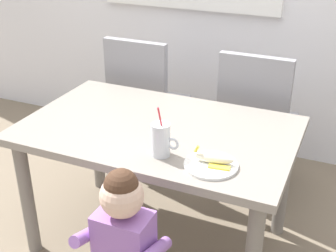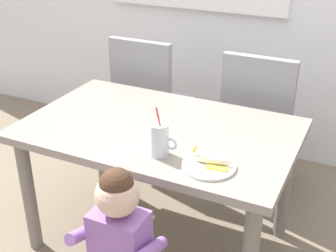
% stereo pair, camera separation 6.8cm
% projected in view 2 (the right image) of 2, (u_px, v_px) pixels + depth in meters
% --- Properties ---
extents(ground_plane, '(24.00, 24.00, 0.00)m').
position_uv_depth(ground_plane, '(160.00, 239.00, 2.55)').
color(ground_plane, '#7A6B56').
extents(dining_table, '(1.35, 0.84, 0.71)m').
position_uv_depth(dining_table, '(159.00, 144.00, 2.28)').
color(dining_table, gray).
rests_on(dining_table, ground).
extents(dining_chair_left, '(0.44, 0.44, 0.96)m').
position_uv_depth(dining_chair_left, '(149.00, 97.00, 3.01)').
color(dining_chair_left, gray).
rests_on(dining_chair_left, ground).
extents(dining_chair_right, '(0.44, 0.45, 0.96)m').
position_uv_depth(dining_chair_right, '(260.00, 118.00, 2.72)').
color(dining_chair_right, gray).
rests_on(dining_chair_right, ground).
extents(toddler_standing, '(0.33, 0.24, 0.84)m').
position_uv_depth(toddler_standing, '(120.00, 237.00, 1.77)').
color(toddler_standing, '#3F4760').
rests_on(toddler_standing, ground).
extents(milk_cup, '(0.13, 0.09, 0.25)m').
position_uv_depth(milk_cup, '(160.00, 141.00, 1.95)').
color(milk_cup, silver).
rests_on(milk_cup, dining_table).
extents(snack_plate, '(0.23, 0.23, 0.01)m').
position_uv_depth(snack_plate, '(209.00, 166.00, 1.88)').
color(snack_plate, white).
rests_on(snack_plate, dining_table).
extents(peeled_banana, '(0.17, 0.11, 0.07)m').
position_uv_depth(peeled_banana, '(212.00, 160.00, 1.88)').
color(peeled_banana, '#F4EAC6').
rests_on(peeled_banana, snack_plate).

